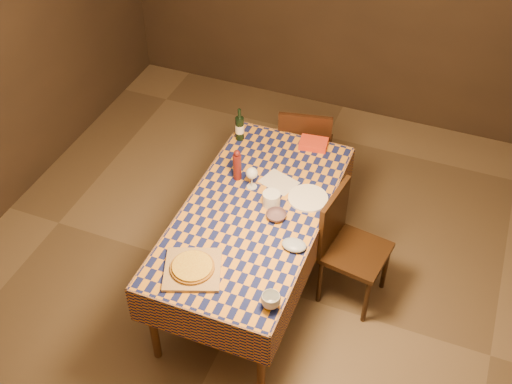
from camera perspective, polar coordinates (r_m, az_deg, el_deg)
room at (r=3.99m, az=-0.26°, el=4.31°), size 5.00×5.10×2.70m
dining_table at (r=4.43m, az=-0.24°, el=-2.38°), size 0.94×1.84×0.77m
cutting_board at (r=4.02m, az=-5.65°, el=-6.87°), size 0.45×0.45×0.02m
pizza at (r=4.00m, az=-5.68°, el=-6.64°), size 0.32×0.32×0.03m
pepper_mill at (r=4.54m, az=-1.69°, el=2.37°), size 0.08×0.08×0.25m
bowl at (r=4.31m, az=1.81°, el=-2.13°), size 0.16×0.16×0.04m
wine_glass at (r=4.47m, az=-0.38°, el=1.62°), size 0.09×0.09×0.17m
wine_bottle at (r=4.92m, az=-1.46°, el=5.72°), size 0.09×0.09×0.27m
deli_tub at (r=4.38m, az=1.38°, el=-0.64°), size 0.13×0.13×0.10m
takeout_container at (r=4.90m, az=5.14°, el=4.30°), size 0.23×0.17×0.05m
white_plate at (r=4.46m, az=4.64°, el=-0.55°), size 0.36×0.36×0.02m
tumbler at (r=3.80m, az=1.32°, el=-9.63°), size 0.15×0.15×0.09m
flour_patch at (r=4.59m, az=2.05°, el=0.88°), size 0.29×0.26×0.00m
flour_bag at (r=4.12m, az=3.41°, el=-4.73°), size 0.17×0.14×0.05m
chair_far at (r=5.30m, az=4.37°, el=3.93°), size 0.50×0.50×0.93m
chair_right at (r=4.55m, az=8.03°, el=-4.37°), size 0.49×0.48×0.93m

